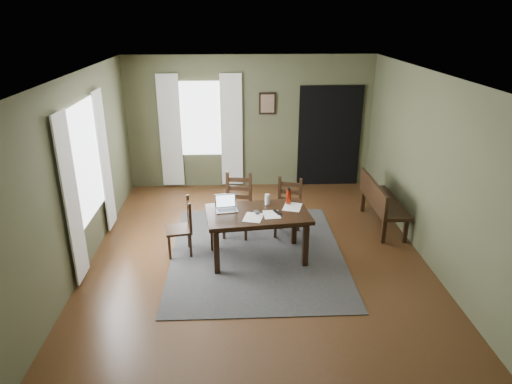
{
  "coord_description": "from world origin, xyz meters",
  "views": [
    {
      "loc": [
        -0.29,
        -6.18,
        3.48
      ],
      "look_at": [
        0.0,
        0.3,
        0.9
      ],
      "focal_mm": 32.0,
      "sensor_mm": 36.0,
      "label": 1
    }
  ],
  "objects_px": {
    "chair_end": "(182,228)",
    "dining_table": "(258,218)",
    "water_bottle": "(289,196)",
    "chair_back_left": "(237,206)",
    "bench": "(380,199)",
    "laptop": "(226,206)",
    "chair_back_right": "(288,208)"
  },
  "relations": [
    {
      "from": "chair_back_right",
      "to": "laptop",
      "type": "height_order",
      "value": "laptop"
    },
    {
      "from": "chair_back_left",
      "to": "laptop",
      "type": "distance_m",
      "value": 0.78
    },
    {
      "from": "chair_end",
      "to": "chair_back_left",
      "type": "bearing_deg",
      "value": 116.24
    },
    {
      "from": "bench",
      "to": "laptop",
      "type": "xyz_separation_m",
      "value": [
        -2.6,
        -0.89,
        0.32
      ]
    },
    {
      "from": "chair_back_left",
      "to": "water_bottle",
      "type": "relative_size",
      "value": 3.99
    },
    {
      "from": "chair_end",
      "to": "chair_back_right",
      "type": "distance_m",
      "value": 1.79
    },
    {
      "from": "chair_back_left",
      "to": "chair_end",
      "type": "bearing_deg",
      "value": -131.72
    },
    {
      "from": "chair_back_right",
      "to": "laptop",
      "type": "xyz_separation_m",
      "value": [
        -1.0,
        -0.67,
        0.35
      ]
    },
    {
      "from": "dining_table",
      "to": "bench",
      "type": "xyz_separation_m",
      "value": [
        2.14,
        1.01,
        -0.17
      ]
    },
    {
      "from": "dining_table",
      "to": "laptop",
      "type": "distance_m",
      "value": 0.5
    },
    {
      "from": "dining_table",
      "to": "chair_back_left",
      "type": "distance_m",
      "value": 0.89
    },
    {
      "from": "chair_back_left",
      "to": "water_bottle",
      "type": "bearing_deg",
      "value": -22.32
    },
    {
      "from": "dining_table",
      "to": "chair_back_left",
      "type": "xyz_separation_m",
      "value": [
        -0.29,
        0.82,
        -0.16
      ]
    },
    {
      "from": "chair_end",
      "to": "water_bottle",
      "type": "distance_m",
      "value": 1.68
    },
    {
      "from": "water_bottle",
      "to": "dining_table",
      "type": "bearing_deg",
      "value": -148.04
    },
    {
      "from": "bench",
      "to": "chair_back_left",
      "type": "bearing_deg",
      "value": 94.48
    },
    {
      "from": "chair_back_right",
      "to": "laptop",
      "type": "relative_size",
      "value": 2.67
    },
    {
      "from": "chair_back_right",
      "to": "bench",
      "type": "relative_size",
      "value": 0.64
    },
    {
      "from": "chair_end",
      "to": "laptop",
      "type": "distance_m",
      "value": 0.78
    },
    {
      "from": "chair_end",
      "to": "laptop",
      "type": "xyz_separation_m",
      "value": [
        0.68,
        -0.06,
        0.37
      ]
    },
    {
      "from": "chair_back_right",
      "to": "bench",
      "type": "distance_m",
      "value": 1.61
    },
    {
      "from": "chair_back_left",
      "to": "laptop",
      "type": "height_order",
      "value": "chair_back_left"
    },
    {
      "from": "dining_table",
      "to": "water_bottle",
      "type": "relative_size",
      "value": 6.13
    },
    {
      "from": "dining_table",
      "to": "chair_end",
      "type": "height_order",
      "value": "chair_end"
    },
    {
      "from": "water_bottle",
      "to": "chair_back_left",
      "type": "bearing_deg",
      "value": 146.08
    },
    {
      "from": "dining_table",
      "to": "chair_end",
      "type": "xyz_separation_m",
      "value": [
        -1.14,
        0.19,
        -0.23
      ]
    },
    {
      "from": "bench",
      "to": "water_bottle",
      "type": "xyz_separation_m",
      "value": [
        -1.66,
        -0.71,
        0.38
      ]
    },
    {
      "from": "chair_end",
      "to": "dining_table",
      "type": "bearing_deg",
      "value": 70.07
    },
    {
      "from": "chair_end",
      "to": "water_bottle",
      "type": "xyz_separation_m",
      "value": [
        1.62,
        0.11,
        0.44
      ]
    },
    {
      "from": "dining_table",
      "to": "chair_back_right",
      "type": "xyz_separation_m",
      "value": [
        0.54,
        0.79,
        -0.2
      ]
    },
    {
      "from": "dining_table",
      "to": "laptop",
      "type": "height_order",
      "value": "laptop"
    },
    {
      "from": "laptop",
      "to": "water_bottle",
      "type": "height_order",
      "value": "water_bottle"
    }
  ]
}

